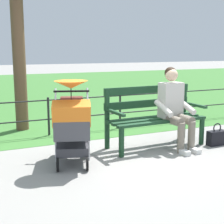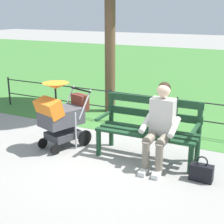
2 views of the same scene
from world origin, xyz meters
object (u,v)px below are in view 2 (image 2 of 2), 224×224
Objects in this scene: park_bench at (149,126)px; person_on_bench at (160,123)px; stroller at (61,114)px; handbag at (201,172)px.

park_bench is 1.27× the size of person_on_bench.
stroller is 3.11× the size of handbag.
person_on_bench is 1.74m from stroller.
park_bench is 1.52m from stroller.
stroller is at bearing -2.46° from handbag.
stroller is at bearing 12.56° from park_bench.
stroller is (1.73, 0.11, -0.08)m from person_on_bench.
park_bench is at bearing -24.44° from handbag.
handbag is (-2.43, 0.10, -0.47)m from stroller.
handbag is at bearing 177.54° from stroller.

